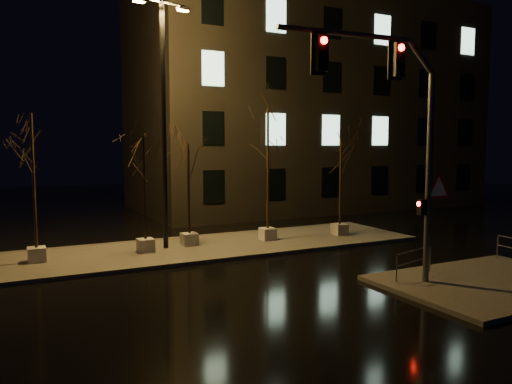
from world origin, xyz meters
TOP-DOWN VIEW (x-y plane):
  - ground at (0.00, 0.00)m, footprint 90.00×90.00m
  - median at (0.00, 6.00)m, footprint 22.00×5.00m
  - sidewalk_corner at (7.50, -3.50)m, footprint 7.00×5.00m
  - building at (14.00, 18.00)m, footprint 25.00×12.00m
  - tree_1 at (-5.63, 6.11)m, footprint 1.80×1.80m
  - tree_2 at (-1.49, 5.97)m, footprint 1.80×1.80m
  - tree_3 at (0.57, 6.44)m, footprint 1.80×1.80m
  - tree_4 at (4.29, 6.03)m, footprint 1.80×1.80m
  - tree_5 at (8.05, 5.55)m, footprint 1.80×1.80m
  - traffic_signal_mast at (4.27, -2.50)m, footprint 6.28×0.57m
  - streetlight_main at (-0.52, 6.35)m, footprint 2.57×0.90m
  - guard_rail_a at (5.59, -1.97)m, footprint 2.06×0.58m

SIDE VIEW (x-z plane):
  - ground at x=0.00m, z-range 0.00..0.00m
  - median at x=0.00m, z-range 0.00..0.15m
  - sidewalk_corner at x=7.50m, z-range 0.00..0.15m
  - guard_rail_a at x=5.59m, z-range 0.29..1.21m
  - tree_3 at x=0.57m, z-range 1.34..5.93m
  - tree_5 at x=8.05m, z-range 1.43..6.36m
  - tree_2 at x=-1.49m, z-range 1.43..6.37m
  - tree_1 at x=-5.63m, z-range 1.64..7.38m
  - tree_4 at x=4.29m, z-range 1.77..8.04m
  - traffic_signal_mast at x=4.27m, z-range 1.35..9.03m
  - streetlight_main at x=-0.52m, z-range 0.95..11.30m
  - building at x=14.00m, z-range 0.00..15.00m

